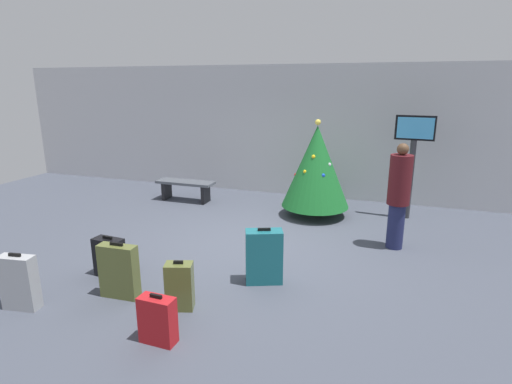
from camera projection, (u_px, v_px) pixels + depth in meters
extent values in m
plane|color=#424754|center=(246.00, 246.00, 6.98)|extent=(16.00, 16.00, 0.00)
cube|color=silver|center=(297.00, 131.00, 9.88)|extent=(16.00, 0.20, 3.16)
cylinder|color=#4C3319|center=(314.00, 210.00, 8.56)|extent=(0.12, 0.12, 0.22)
cone|color=#196628|center=(316.00, 166.00, 8.32)|extent=(1.40, 1.40, 1.69)
sphere|color=#F2D84C|center=(318.00, 122.00, 8.08)|extent=(0.12, 0.12, 0.12)
sphere|color=silver|center=(329.00, 165.00, 8.11)|extent=(0.08, 0.08, 0.08)
sphere|color=blue|center=(323.00, 175.00, 7.99)|extent=(0.08, 0.08, 0.08)
sphere|color=red|center=(296.00, 175.00, 8.45)|extent=(0.08, 0.08, 0.08)
sphere|color=yellow|center=(305.00, 172.00, 8.09)|extent=(0.08, 0.08, 0.08)
sphere|color=yellow|center=(314.00, 157.00, 8.04)|extent=(0.08, 0.08, 0.08)
cylinder|color=#333338|center=(410.00, 180.00, 8.23)|extent=(0.12, 0.12, 1.62)
cube|color=black|center=(415.00, 128.00, 7.96)|extent=(0.76, 0.16, 0.49)
cube|color=#4CB2F2|center=(415.00, 128.00, 7.92)|extent=(0.68, 0.08, 0.41)
cube|color=#4C5159|center=(185.00, 182.00, 9.56)|extent=(1.39, 0.44, 0.06)
cube|color=black|center=(167.00, 190.00, 9.78)|extent=(0.08, 0.35, 0.42)
cube|color=black|center=(206.00, 194.00, 9.46)|extent=(0.08, 0.35, 0.42)
cylinder|color=#1E234C|center=(396.00, 226.00, 6.80)|extent=(0.27, 0.27, 0.77)
cylinder|color=#4C1419|center=(400.00, 180.00, 6.60)|extent=(0.41, 0.41, 0.83)
sphere|color=brown|center=(403.00, 149.00, 6.47)|extent=(0.19, 0.19, 0.19)
cube|color=#59602D|center=(180.00, 286.00, 4.96)|extent=(0.38, 0.31, 0.60)
cube|color=black|center=(178.00, 262.00, 4.88)|extent=(0.12, 0.06, 0.04)
cube|color=#59602D|center=(119.00, 271.00, 5.22)|extent=(0.52, 0.20, 0.72)
cube|color=black|center=(116.00, 244.00, 5.12)|extent=(0.18, 0.04, 0.04)
cube|color=#B2191E|center=(158.00, 320.00, 4.31)|extent=(0.40, 0.19, 0.53)
cube|color=black|center=(156.00, 296.00, 4.24)|extent=(0.14, 0.03, 0.04)
cube|color=black|center=(109.00, 257.00, 5.82)|extent=(0.46, 0.24, 0.57)
cube|color=black|center=(107.00, 237.00, 5.74)|extent=(0.16, 0.04, 0.04)
cube|color=#19606B|center=(264.00, 257.00, 5.61)|extent=(0.57, 0.43, 0.77)
cube|color=black|center=(264.00, 229.00, 5.50)|extent=(0.18, 0.09, 0.04)
cube|color=#9EA0A5|center=(19.00, 283.00, 4.95)|extent=(0.46, 0.24, 0.70)
cube|color=black|center=(15.00, 255.00, 4.85)|extent=(0.16, 0.05, 0.04)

